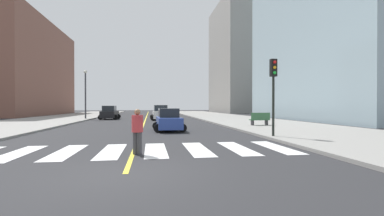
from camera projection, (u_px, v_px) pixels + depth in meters
name	position (u px, v px, depth m)	size (l,w,h in m)	color
ground_plane	(125.00, 174.00, 7.59)	(220.00, 220.00, 0.00)	#28282B
sidewalk_kerb_east	(260.00, 123.00, 29.18)	(10.00, 120.00, 0.15)	gray
sidewalk_kerb_west	(11.00, 125.00, 25.55)	(10.00, 120.00, 0.15)	gray
crosswalk_paint	(134.00, 151.00, 11.54)	(13.50, 4.00, 0.01)	silver
lane_divider_paint	(147.00, 117.00, 47.14)	(0.16, 80.00, 0.01)	yellow
parking_garage_concrete	(249.00, 59.00, 77.28)	(18.00, 24.00, 30.04)	gray
low_rise_brick_west	(10.00, 68.00, 55.05)	(16.00, 32.00, 18.72)	brown
car_black_nearest	(110.00, 113.00, 38.08)	(2.72, 4.27, 1.88)	black
car_white_second	(161.00, 113.00, 36.11)	(2.80, 4.43, 1.96)	silver
car_blue_third	(169.00, 120.00, 20.58)	(2.42, 3.82, 1.69)	#2D479E
traffic_light_near_corner	(273.00, 82.00, 15.76)	(0.36, 0.41, 4.42)	black
park_bench	(260.00, 119.00, 24.49)	(1.83, 0.67, 1.12)	#33603D
pedestrian_crossing	(137.00, 129.00, 10.62)	(0.44, 0.44, 1.76)	#38383D
street_lamp	(85.00, 90.00, 37.30)	(0.44, 0.44, 6.57)	#38383D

